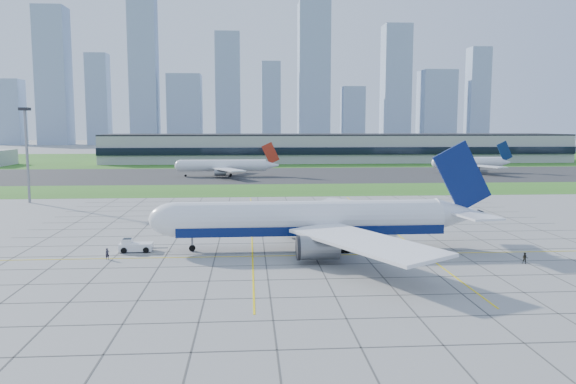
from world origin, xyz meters
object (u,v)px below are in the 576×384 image
object	(u,v)px
distant_jet_1	(225,165)
crew_near	(107,254)
airliner	(313,220)
light_mast	(26,143)
pushback_tug	(135,246)
distant_jet_2	(470,163)
crew_far	(525,258)

from	to	relation	value
distant_jet_1	crew_near	bearing A→B (deg)	-95.01
airliner	crew_near	distance (m)	33.63
light_mast	airliner	distance (m)	94.58
crew_near	distant_jet_1	distance (m)	142.72
pushback_tug	light_mast	bearing A→B (deg)	122.24
light_mast	pushback_tug	world-z (taller)	light_mast
distant_jet_1	distant_jet_2	distance (m)	107.70
light_mast	distant_jet_2	bearing A→B (deg)	28.49
crew_far	crew_near	bearing A→B (deg)	-158.66
distant_jet_2	light_mast	bearing A→B (deg)	-151.51
distant_jet_2	distant_jet_1	bearing A→B (deg)	-174.34
distant_jet_2	pushback_tug	bearing A→B (deg)	-128.33
distant_jet_1	distant_jet_2	size ratio (longest dim) A/B	1.00
airliner	pushback_tug	world-z (taller)	airliner
airliner	distant_jet_1	size ratio (longest dim) A/B	1.39
airliner	pushback_tug	bearing A→B (deg)	178.89
crew_far	distant_jet_1	distance (m)	158.02
light_mast	airliner	world-z (taller)	light_mast
crew_near	light_mast	bearing A→B (deg)	77.18
airliner	distant_jet_2	world-z (taller)	airliner
light_mast	airliner	xyz separation A→B (m)	(70.23, -62.36, -11.15)
airliner	distant_jet_2	bearing A→B (deg)	58.80
crew_far	light_mast	bearing A→B (deg)	171.31
airliner	distant_jet_1	distance (m)	138.43
distant_jet_1	distant_jet_2	xyz separation A→B (m)	(107.17, 10.62, -0.00)
crew_near	crew_far	distance (m)	64.45
light_mast	distant_jet_1	size ratio (longest dim) A/B	0.60
distant_jet_1	light_mast	bearing A→B (deg)	-123.71
crew_far	distant_jet_1	xyz separation A→B (m)	(-51.58, 149.32, 3.62)
light_mast	distant_jet_1	world-z (taller)	light_mast
airliner	light_mast	bearing A→B (deg)	137.63
pushback_tug	distant_jet_2	distance (m)	187.88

